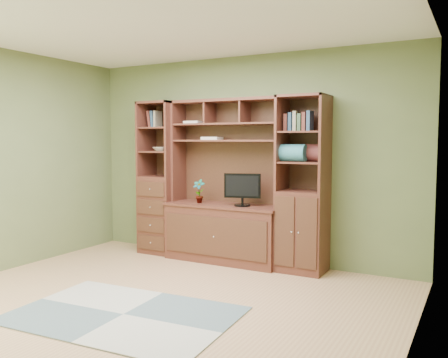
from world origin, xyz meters
The scene contains 11 objects.
room centered at (0.00, 0.00, 1.30)m, with size 4.60×4.10×2.64m.
center_hutch centered at (-0.17, 1.73, 1.02)m, with size 1.54×0.53×2.05m, color #4F251B.
left_tower centered at (-1.17, 1.77, 1.02)m, with size 0.50×0.45×2.05m, color #4F251B.
right_tower centered at (0.85, 1.77, 1.02)m, with size 0.55×0.45×2.05m, color #4F251B.
rug centered at (-0.05, -0.33, 0.01)m, with size 1.93×1.28×0.01m, color gray.
monitor centered at (0.11, 1.70, 1.01)m, with size 0.45×0.20×0.55m, color black.
orchid centered at (-0.52, 1.70, 0.88)m, with size 0.16×0.11×0.30m, color #B2513C.
magazines centered at (-0.39, 1.82, 1.56)m, with size 0.24×0.17×0.04m, color beige.
bowl centered at (-1.15, 1.77, 1.42)m, with size 0.22×0.22×0.05m, color beige.
blanket_teal centered at (0.72, 1.73, 1.39)m, with size 0.35×0.20×0.20m, color teal.
blanket_red centered at (0.92, 1.85, 1.39)m, with size 0.36×0.20×0.20m, color brown.
Camera 1 is at (2.66, -3.47, 1.54)m, focal length 38.00 mm.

